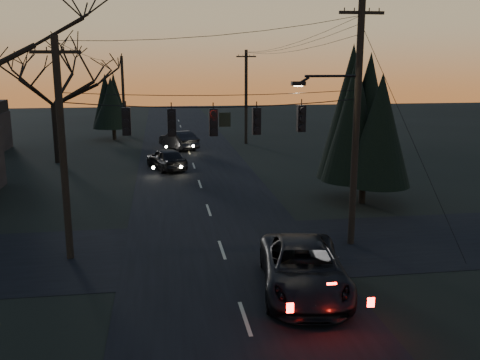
{
  "coord_description": "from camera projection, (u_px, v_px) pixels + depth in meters",
  "views": [
    {
      "loc": [
        -2.34,
        -10.59,
        7.63
      ],
      "look_at": [
        0.58,
        8.89,
        3.19
      ],
      "focal_mm": 40.0,
      "sensor_mm": 36.0,
      "label": 1
    }
  ],
  "objects": [
    {
      "name": "span_signal_assembly",
      "position": [
        215.0,
        121.0,
        20.67
      ],
      "size": [
        11.5,
        0.44,
        1.51
      ],
      "color": "black",
      "rests_on": "ground"
    },
    {
      "name": "bare_tree_dist",
      "position": [
        52.0,
        82.0,
        39.22
      ],
      "size": [
        7.79,
        7.79,
        8.66
      ],
      "color": "black",
      "rests_on": "ground"
    },
    {
      "name": "cross_road",
      "position": [
        222.0,
        250.0,
        21.88
      ],
      "size": [
        60.0,
        7.0,
        0.02
      ],
      "primitive_type": "cube",
      "color": "black",
      "rests_on": "ground"
    },
    {
      "name": "sedan_oncoming_b",
      "position": [
        179.0,
        140.0,
        46.53
      ],
      "size": [
        3.5,
        5.01,
        1.57
      ],
      "primitive_type": "imported",
      "rotation": [
        0.0,
        0.0,
        3.58
      ],
      "color": "black",
      "rests_on": "ground"
    },
    {
      "name": "sedan_oncoming_a",
      "position": [
        166.0,
        159.0,
        37.83
      ],
      "size": [
        3.18,
        4.85,
        1.53
      ],
      "primitive_type": "imported",
      "rotation": [
        0.0,
        0.0,
        3.47
      ],
      "color": "black",
      "rests_on": "ground"
    },
    {
      "name": "utility_pole_far_l",
      "position": [
        125.0,
        134.0,
        55.74
      ],
      "size": [
        0.3,
        0.3,
        8.0
      ],
      "primitive_type": null,
      "color": "black",
      "rests_on": "ground"
    },
    {
      "name": "evergreen_right",
      "position": [
        366.0,
        123.0,
        28.12
      ],
      "size": [
        4.61,
        4.61,
        7.56
      ],
      "color": "black",
      "rests_on": "ground"
    },
    {
      "name": "utility_pole_right",
      "position": [
        351.0,
        244.0,
        22.67
      ],
      "size": [
        5.0,
        0.3,
        10.0
      ],
      "primitive_type": null,
      "color": "black",
      "rests_on": "ground"
    },
    {
      "name": "evergreen_dist",
      "position": [
        113.0,
        102.0,
        51.37
      ],
      "size": [
        3.3,
        3.3,
        6.17
      ],
      "color": "black",
      "rests_on": "ground"
    },
    {
      "name": "main_road",
      "position": [
        202.0,
        192.0,
        31.52
      ],
      "size": [
        8.0,
        120.0,
        0.02
      ],
      "primitive_type": "cube",
      "color": "black",
      "rests_on": "ground"
    },
    {
      "name": "utility_pole_left",
      "position": [
        71.0,
        258.0,
        21.01
      ],
      "size": [
        1.8,
        0.3,
        8.5
      ],
      "primitive_type": null,
      "color": "black",
      "rests_on": "ground"
    },
    {
      "name": "suv_near",
      "position": [
        303.0,
        269.0,
        17.83
      ],
      "size": [
        3.48,
        6.16,
        1.62
      ],
      "primitive_type": "imported",
      "rotation": [
        0.0,
        0.0,
        -0.14
      ],
      "color": "black",
      "rests_on": "ground"
    },
    {
      "name": "utility_pole_far_r",
      "position": [
        246.0,
        144.0,
        49.68
      ],
      "size": [
        1.8,
        0.3,
        8.5
      ],
      "primitive_type": null,
      "color": "black",
      "rests_on": "ground"
    }
  ]
}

